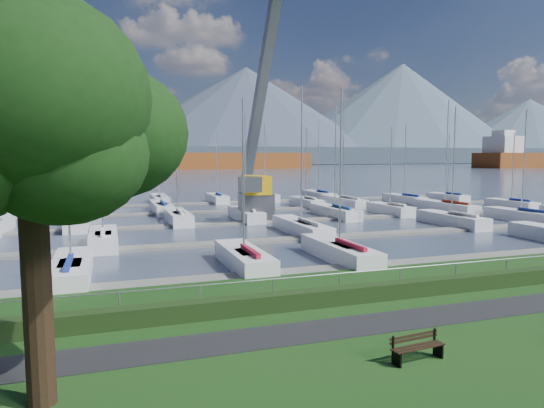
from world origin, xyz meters
name	(u,v)px	position (x,y,z in m)	size (l,w,h in m)	color
path	(399,320)	(0.00, -3.00, 0.01)	(160.00, 2.00, 0.04)	black
water	(128,167)	(0.00, 260.00, -0.40)	(800.00, 540.00, 0.20)	#3E485B
hedge	(365,293)	(0.00, -0.40, 0.35)	(80.00, 0.70, 0.70)	black
fence	(361,272)	(0.00, 0.00, 1.20)	(0.04, 0.04, 80.00)	gray
foothill	(123,156)	(0.00, 330.00, 6.00)	(900.00, 80.00, 12.00)	#3D4C59
mountains	(128,106)	(7.35, 404.62, 46.68)	(1190.00, 360.00, 115.00)	#3D495A
docks	(224,224)	(0.00, 26.00, -0.22)	(90.00, 41.60, 0.25)	gray
bench_left	(417,347)	(-1.52, -6.25, 0.42)	(1.83, 0.59, 0.85)	black
tree	(6,104)	(-12.20, -6.86, 7.28)	(7.64, 6.24, 11.08)	black
crane	(257,164)	(4.02, 28.75, 5.33)	(4.88, 13.35, 22.35)	#4E5055
cargo_ship_mid	(187,161)	(25.59, 213.34, 3.44)	(111.51, 18.17, 21.50)	brown
cargo_ship_east	(533,160)	(206.81, 184.36, 3.76)	(81.34, 26.45, 21.50)	brown
sailboat_fleet	(192,164)	(-2.30, 29.87, 5.41)	(75.08, 49.74, 13.51)	silver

